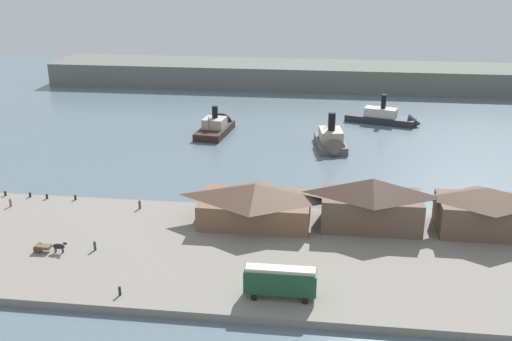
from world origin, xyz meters
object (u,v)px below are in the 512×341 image
object	(u,v)px
pedestrian_walking_west	(95,246)
ferry_approaching_west	(331,143)
mooring_post_east	(30,195)
ferry_shed_east_terminal	(372,202)
mooring_post_west	(5,193)
ferry_approaching_east	(388,118)
pedestrian_near_west_shed	(10,203)
pedestrian_at_waters_edge	(120,291)
horse_cart	(50,247)
mooring_post_center_east	(47,197)
ferry_near_quay	(217,127)
street_tram	(280,280)
ferry_shed_central_terminal	(255,203)
pedestrian_by_tram	(140,205)
mooring_post_center_west	(75,198)
ferry_shed_west_terminal	(484,209)

from	to	relation	value
pedestrian_walking_west	ferry_approaching_west	bearing A→B (deg)	58.72
mooring_post_east	ferry_shed_east_terminal	bearing A→B (deg)	-4.38
pedestrian_walking_west	mooring_post_west	world-z (taller)	pedestrian_walking_west
pedestrian_walking_west	ferry_approaching_east	xyz separation A→B (m)	(52.59, 86.58, -0.44)
pedestrian_near_west_shed	ferry_approaching_east	xyz separation A→B (m)	(74.82, 71.84, -0.43)
pedestrian_at_waters_edge	mooring_post_west	world-z (taller)	pedestrian_at_waters_edge
horse_cart	mooring_post_center_east	xyz separation A→B (m)	(-10.36, 20.68, -0.48)
pedestrian_near_west_shed	ferry_approaching_east	size ratio (longest dim) A/B	0.08
mooring_post_center_east	mooring_post_west	distance (m)	8.75
ferry_near_quay	street_tram	bearing A→B (deg)	-73.43
ferry_approaching_east	ferry_near_quay	world-z (taller)	ferry_approaching_east
mooring_post_center_east	ferry_approaching_east	world-z (taller)	ferry_approaching_east
ferry_shed_central_terminal	pedestrian_by_tram	world-z (taller)	ferry_shed_central_terminal
street_tram	pedestrian_walking_west	world-z (taller)	street_tram
mooring_post_east	ferry_near_quay	world-z (taller)	ferry_near_quay
ferry_shed_central_terminal	mooring_post_west	xyz separation A→B (m)	(-49.94, 5.69, -3.17)
ferry_shed_central_terminal	pedestrian_near_west_shed	xyz separation A→B (m)	(-46.21, 0.84, -2.85)
pedestrian_walking_west	mooring_post_center_west	xyz separation A→B (m)	(-11.56, 19.38, -0.33)
ferry_shed_east_terminal	pedestrian_near_west_shed	bearing A→B (deg)	179.86
ferry_shed_central_terminal	pedestrian_walking_west	bearing A→B (deg)	-149.90
street_tram	mooring_post_center_east	bearing A→B (deg)	148.52
mooring_post_center_east	ferry_approaching_west	size ratio (longest dim) A/B	0.05
ferry_shed_east_terminal	ferry_shed_west_terminal	world-z (taller)	ferry_shed_east_terminal
street_tram	horse_cart	distance (m)	38.35
mooring_post_center_west	ferry_approaching_west	size ratio (longest dim) A/B	0.05
horse_cart	ferry_near_quay	xyz separation A→B (m)	(12.87, 73.73, -0.65)
ferry_near_quay	pedestrian_at_waters_edge	bearing A→B (deg)	-88.36
pedestrian_by_tram	pedestrian_walking_west	bearing A→B (deg)	-96.82
mooring_post_west	ferry_near_quay	world-z (taller)	ferry_near_quay
street_tram	mooring_post_west	world-z (taller)	street_tram
ferry_near_quay	pedestrian_by_tram	bearing A→B (deg)	-94.14
ferry_shed_west_terminal	ferry_near_quay	distance (m)	80.62
ferry_shed_west_terminal	ferry_approaching_west	world-z (taller)	ferry_shed_west_terminal
ferry_shed_east_terminal	mooring_post_east	size ratio (longest dim) A/B	19.10
horse_cart	ferry_near_quay	size ratio (longest dim) A/B	0.30
ferry_shed_east_terminal	mooring_post_west	world-z (taller)	ferry_shed_east_terminal
ferry_approaching_east	mooring_post_east	bearing A→B (deg)	-137.61
pedestrian_by_tram	mooring_post_west	distance (m)	28.11
mooring_post_center_east	ferry_approaching_west	bearing A→B (deg)	37.53
pedestrian_near_west_shed	mooring_post_center_east	size ratio (longest dim) A/B	1.87
horse_cart	ferry_approaching_west	xyz separation A→B (m)	(43.74, 62.23, -0.35)
pedestrian_walking_west	mooring_post_west	xyz separation A→B (m)	(-25.95, 19.59, -0.33)
pedestrian_near_west_shed	ferry_near_quay	bearing A→B (deg)	63.82
mooring_post_east	pedestrian_walking_west	bearing A→B (deg)	-43.17
pedestrian_near_west_shed	ferry_approaching_west	size ratio (longest dim) A/B	0.10
horse_cart	pedestrian_at_waters_edge	world-z (taller)	horse_cart
ferry_shed_east_terminal	mooring_post_west	xyz separation A→B (m)	(-69.89, 5.01, -4.02)
horse_cart	mooring_post_center_east	distance (m)	23.14
ferry_shed_west_terminal	ferry_approaching_west	size ratio (longest dim) A/B	0.94
ferry_shed_west_terminal	ferry_approaching_east	distance (m)	72.39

